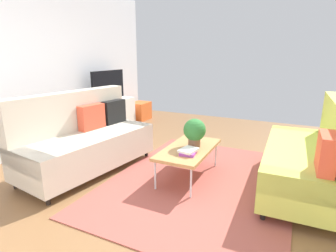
# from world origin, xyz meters

# --- Properties ---
(ground_plane) EXTENTS (7.68, 7.68, 0.00)m
(ground_plane) POSITION_xyz_m (0.00, 0.00, 0.00)
(ground_plane) COLOR brown
(wall_far) EXTENTS (6.40, 0.12, 2.90)m
(wall_far) POSITION_xyz_m (0.00, 2.80, 1.45)
(wall_far) COLOR silver
(wall_far) RESTS_ON ground_plane
(area_rug) EXTENTS (2.90, 2.20, 0.01)m
(area_rug) POSITION_xyz_m (0.06, -0.18, 0.01)
(area_rug) COLOR #9E4C42
(area_rug) RESTS_ON ground_plane
(couch_beige) EXTENTS (2.00, 1.09, 1.10)m
(couch_beige) POSITION_xyz_m (-0.27, 1.44, 0.45)
(couch_beige) COLOR beige
(couch_beige) RESTS_ON ground_plane
(couch_green) EXTENTS (1.92, 0.88, 1.10)m
(couch_green) POSITION_xyz_m (0.39, -1.40, 0.44)
(couch_green) COLOR #C1CC51
(couch_green) RESTS_ON ground_plane
(coffee_table) EXTENTS (1.10, 0.56, 0.42)m
(coffee_table) POSITION_xyz_m (0.11, 0.02, 0.39)
(coffee_table) COLOR #B7844C
(coffee_table) RESTS_ON ground_plane
(tv_console) EXTENTS (1.40, 0.44, 0.64)m
(tv_console) POSITION_xyz_m (1.58, 2.46, 0.32)
(tv_console) COLOR silver
(tv_console) RESTS_ON ground_plane
(tv) EXTENTS (1.00, 0.20, 0.64)m
(tv) POSITION_xyz_m (1.58, 2.44, 0.95)
(tv) COLOR black
(tv) RESTS_ON tv_console
(storage_trunk) EXTENTS (0.52, 0.40, 0.44)m
(storage_trunk) POSITION_xyz_m (2.68, 2.36, 0.22)
(storage_trunk) COLOR orange
(storage_trunk) RESTS_ON ground_plane
(potted_plant) EXTENTS (0.29, 0.29, 0.38)m
(potted_plant) POSITION_xyz_m (0.18, -0.03, 0.63)
(potted_plant) COLOR brown
(potted_plant) RESTS_ON coffee_table
(table_book_0) EXTENTS (0.26, 0.21, 0.03)m
(table_book_0) POSITION_xyz_m (-0.10, -0.05, 0.44)
(table_book_0) COLOR purple
(table_book_0) RESTS_ON coffee_table
(table_book_1) EXTENTS (0.27, 0.22, 0.03)m
(table_book_1) POSITION_xyz_m (-0.10, -0.05, 0.47)
(table_book_1) COLOR silver
(table_book_1) RESTS_ON table_book_0
(vase_0) EXTENTS (0.10, 0.10, 0.19)m
(vase_0) POSITION_xyz_m (1.00, 2.51, 0.73)
(vase_0) COLOR silver
(vase_0) RESTS_ON tv_console
(vase_1) EXTENTS (0.09, 0.09, 0.17)m
(vase_1) POSITION_xyz_m (1.16, 2.51, 0.72)
(vase_1) COLOR silver
(vase_1) RESTS_ON tv_console
(bottle_0) EXTENTS (0.05, 0.05, 0.24)m
(bottle_0) POSITION_xyz_m (1.31, 2.42, 0.76)
(bottle_0) COLOR #3359B2
(bottle_0) RESTS_ON tv_console
(bottle_1) EXTENTS (0.06, 0.06, 0.16)m
(bottle_1) POSITION_xyz_m (1.40, 2.42, 0.72)
(bottle_1) COLOR orange
(bottle_1) RESTS_ON tv_console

